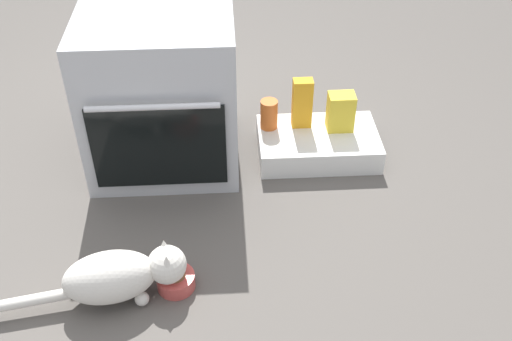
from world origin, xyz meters
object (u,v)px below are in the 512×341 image
at_px(oven, 161,92).
at_px(juice_carton, 302,103).
at_px(cat, 120,275).
at_px(pantry_cabinet, 318,144).
at_px(food_bowl, 176,280).
at_px(snack_bag, 341,112).
at_px(sauce_jar, 269,114).

relative_size(oven, juice_carton, 2.92).
height_order(oven, cat, oven).
bearing_deg(oven, pantry_cabinet, -2.41).
bearing_deg(food_bowl, pantry_cabinet, 50.73).
xyz_separation_m(snack_bag, juice_carton, (-0.17, 0.04, 0.03)).
bearing_deg(pantry_cabinet, juice_carton, 133.92).
bearing_deg(sauce_jar, juice_carton, 2.55).
relative_size(oven, pantry_cabinet, 1.27).
bearing_deg(oven, cat, -98.05).
bearing_deg(juice_carton, pantry_cabinet, -46.08).
distance_m(oven, pantry_cabinet, 0.76).
bearing_deg(juice_carton, oven, -175.79).
height_order(snack_bag, juice_carton, juice_carton).
distance_m(oven, cat, 0.87).
distance_m(pantry_cabinet, cat, 1.15).
bearing_deg(food_bowl, cat, -170.27).
height_order(pantry_cabinet, cat, cat).
xyz_separation_m(food_bowl, sauce_jar, (0.40, 0.84, 0.15)).
xyz_separation_m(oven, food_bowl, (0.07, -0.80, -0.31)).
bearing_deg(food_bowl, oven, 95.15).
xyz_separation_m(oven, cat, (-0.12, -0.83, -0.24)).
xyz_separation_m(food_bowl, snack_bag, (0.73, 0.81, 0.17)).
relative_size(pantry_cabinet, cat, 0.81).
relative_size(snack_bag, sauce_jar, 1.29).
bearing_deg(cat, oven, 72.22).
height_order(food_bowl, juice_carton, juice_carton).
xyz_separation_m(oven, snack_bag, (0.80, 0.01, -0.14)).
relative_size(oven, sauce_jar, 5.01).
height_order(cat, sauce_jar, sauce_jar).
bearing_deg(snack_bag, food_bowl, -132.10).
bearing_deg(pantry_cabinet, cat, -135.59).
bearing_deg(cat, food_bowl, 0.00).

